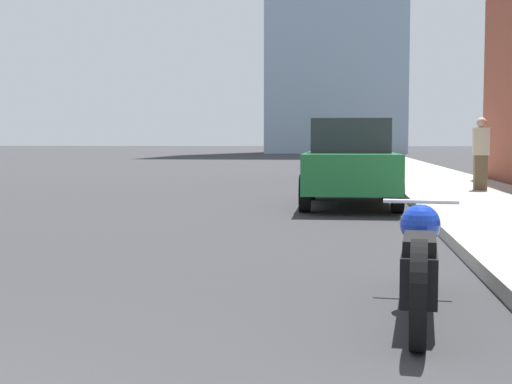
# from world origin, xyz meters

# --- Properties ---
(sidewalk) EXTENTS (2.96, 240.00, 0.15)m
(sidewalk) POSITION_xyz_m (5.31, 40.00, 0.07)
(sidewalk) COLOR #9E998E
(sidewalk) RESTS_ON ground_plane
(motorcycle) EXTENTS (0.62, 2.50, 0.79)m
(motorcycle) POSITION_xyz_m (3.13, 3.27, 0.40)
(motorcycle) COLOR black
(motorcycle) RESTS_ON ground_plane
(parked_car_green) EXTENTS (1.90, 4.53, 1.70)m
(parked_car_green) POSITION_xyz_m (2.65, 12.17, 0.85)
(parked_car_green) COLOR #1E6B33
(parked_car_green) RESTS_ON ground_plane
(parked_car_white) EXTENTS (2.12, 4.47, 1.63)m
(parked_car_white) POSITION_xyz_m (2.49, 22.99, 0.81)
(parked_car_white) COLOR silver
(parked_car_white) RESTS_ON ground_plane
(pedestrian) EXTENTS (0.36, 0.23, 1.67)m
(pedestrian) POSITION_xyz_m (5.65, 14.92, 1.00)
(pedestrian) COLOR brown
(pedestrian) RESTS_ON sidewalk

